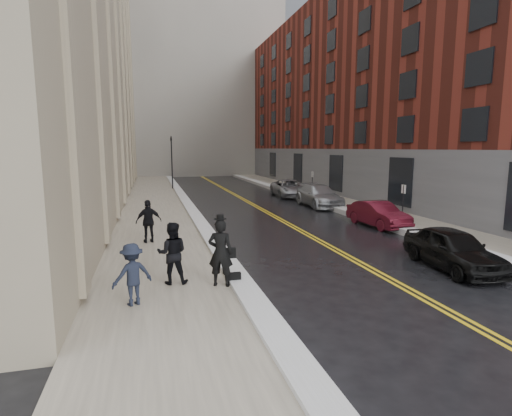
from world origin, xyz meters
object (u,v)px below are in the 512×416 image
pedestrian_main (221,253)px  pedestrian_a (172,253)px  car_silver_far (289,188)px  car_maroon (378,214)px  car_silver_near (319,196)px  car_black (453,249)px  pedestrian_b (132,274)px  pedestrian_c (149,221)px

pedestrian_main → pedestrian_a: size_ratio=1.07×
car_silver_far → car_maroon: bearing=-85.3°
pedestrian_a → car_silver_near: bearing=-119.3°
car_black → pedestrian_a: pedestrian_a is taller
car_silver_near → pedestrian_a: (-10.93, -14.37, 0.31)m
car_silver_near → car_silver_far: (-0.14, 5.85, -0.04)m
car_silver_near → car_silver_far: car_silver_near is taller
car_silver_far → pedestrian_main: (-9.46, -20.78, 0.42)m
car_silver_near → pedestrian_a: 18.05m
car_maroon → pedestrian_b: (-12.00, -8.12, 0.28)m
car_silver_near → pedestrian_main: size_ratio=2.66×
car_black → car_maroon: size_ratio=1.03×
car_silver_near → pedestrian_b: 19.80m
car_silver_near → pedestrian_b: bearing=-126.4°
car_silver_near → pedestrian_a: size_ratio=2.86×
pedestrian_main → pedestrian_b: 2.54m
car_silver_near → car_silver_far: bearing=92.3°
car_black → pedestrian_b: pedestrian_b is taller
car_maroon → car_silver_near: bearing=85.7°
car_maroon → car_silver_far: bearing=86.3°
pedestrian_b → pedestrian_c: bearing=-116.6°
car_silver_far → pedestrian_a: bearing=-114.0°
car_silver_near → pedestrian_c: 14.61m
car_silver_far → pedestrian_b: pedestrian_b is taller
car_silver_far → car_silver_near: bearing=-84.5°
car_silver_near → car_black: bearing=-95.2°
car_maroon → pedestrian_a: 12.84m
pedestrian_main → pedestrian_c: pedestrian_main is taller
car_silver_far → pedestrian_c: size_ratio=2.83×
car_silver_near → pedestrian_main: bearing=-121.8°
car_black → car_maroon: car_black is taller
car_black → car_maroon: (1.60, 7.22, -0.04)m
car_silver_near → pedestrian_main: (-9.60, -14.93, 0.37)m
car_silver_far → pedestrian_c: bearing=-123.8°
car_silver_near → car_silver_far: size_ratio=1.02×
car_black → pedestrian_main: pedestrian_main is taller
pedestrian_a → car_maroon: bearing=-140.4°
car_maroon → car_silver_near: size_ratio=0.77×
car_maroon → pedestrian_c: pedestrian_c is taller
car_silver_far → pedestrian_a: pedestrian_a is taller
pedestrian_a → car_silver_far: bearing=-110.1°
car_maroon → car_silver_far: (-0.14, 13.49, 0.05)m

